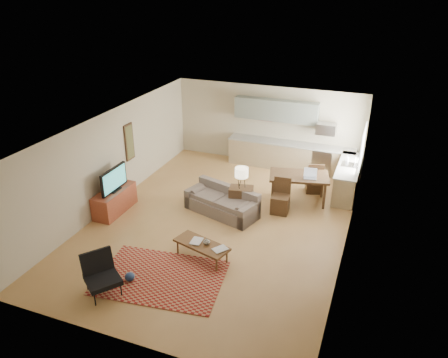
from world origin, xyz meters
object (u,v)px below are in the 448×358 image
at_px(armchair, 102,276).
at_px(console_table, 241,200).
at_px(tv_credenza, 115,201).
at_px(sofa, 222,201).
at_px(coffee_table, 202,251).
at_px(dining_table, 298,188).

relative_size(armchair, console_table, 1.16).
bearing_deg(tv_credenza, sofa, 18.81).
xyz_separation_m(sofa, armchair, (-1.05, -4.01, 0.06)).
distance_m(sofa, console_table, 0.54).
bearing_deg(sofa, coffee_table, -64.01).
height_order(sofa, tv_credenza, sofa).
bearing_deg(console_table, tv_credenza, -171.21).
height_order(sofa, console_table, console_table).
distance_m(coffee_table, dining_table, 3.89).
relative_size(tv_credenza, console_table, 1.90).
bearing_deg(tv_credenza, console_table, 20.59).
xyz_separation_m(coffee_table, armchair, (-1.39, -1.86, 0.23)).
distance_m(sofa, armchair, 4.14).
bearing_deg(coffee_table, console_table, 103.18).
xyz_separation_m(sofa, console_table, (0.47, 0.28, 0.01)).
height_order(coffee_table, dining_table, dining_table).
relative_size(sofa, dining_table, 1.28).
relative_size(coffee_table, armchair, 1.54).
relative_size(tv_credenza, dining_table, 0.86).
bearing_deg(armchair, console_table, 17.62).
xyz_separation_m(armchair, tv_credenza, (-1.76, 3.05, -0.10)).
height_order(console_table, dining_table, dining_table).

